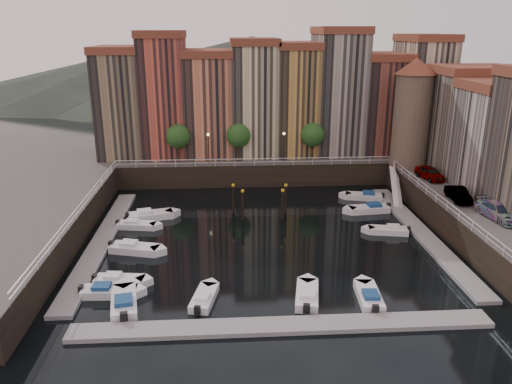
{
  "coord_description": "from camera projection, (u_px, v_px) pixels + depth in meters",
  "views": [
    {
      "loc": [
        -3.84,
        -47.39,
        20.21
      ],
      "look_at": [
        -0.56,
        4.0,
        3.29
      ],
      "focal_mm": 35.0,
      "sensor_mm": 36.0,
      "label": 1
    }
  ],
  "objects": [
    {
      "name": "dock_near",
      "position": [
        283.0,
        326.0,
        35.3
      ],
      "size": [
        30.0,
        2.0,
        0.35
      ],
      "primitive_type": "cube",
      "color": "gray",
      "rests_on": "ground"
    },
    {
      "name": "boat_left_1",
      "position": [
        119.0,
        280.0,
        41.34
      ],
      "size": [
        4.41,
        1.99,
        1.0
      ],
      "rotation": [
        0.0,
        0.0,
        -0.1
      ],
      "color": "white",
      "rests_on": "ground"
    },
    {
      "name": "ground",
      "position": [
        264.0,
        234.0,
        51.47
      ],
      "size": [
        200.0,
        200.0,
        0.0
      ],
      "primitive_type": "plane",
      "color": "black",
      "rests_on": "ground"
    },
    {
      "name": "boat_left_4",
      "position": [
        149.0,
        215.0,
        55.54
      ],
      "size": [
        5.3,
        3.0,
        1.19
      ],
      "rotation": [
        0.0,
        0.0,
        0.25
      ],
      "color": "white",
      "rests_on": "ground"
    },
    {
      "name": "car_b",
      "position": [
        458.0,
        195.0,
        51.82
      ],
      "size": [
        1.77,
        4.4,
        1.42
      ],
      "primitive_type": "imported",
      "rotation": [
        0.0,
        0.0,
        -0.06
      ],
      "color": "gray",
      "rests_on": "quay_right"
    },
    {
      "name": "car_c",
      "position": [
        499.0,
        212.0,
        46.89
      ],
      "size": [
        2.83,
        5.46,
        1.51
      ],
      "primitive_type": "imported",
      "rotation": [
        0.0,
        0.0,
        0.14
      ],
      "color": "gray",
      "rests_on": "quay_right"
    },
    {
      "name": "boat_left_2",
      "position": [
        134.0,
        248.0,
        47.24
      ],
      "size": [
        5.07,
        2.93,
        1.13
      ],
      "rotation": [
        0.0,
        0.0,
        -0.26
      ],
      "color": "white",
      "rests_on": "ground"
    },
    {
      "name": "mountains",
      "position": [
        241.0,
        70.0,
        153.4
      ],
      "size": [
        145.0,
        100.0,
        18.0
      ],
      "color": "#2D382D",
      "rests_on": "ground"
    },
    {
      "name": "promenade_trees",
      "position": [
        243.0,
        136.0,
        66.59
      ],
      "size": [
        21.2,
        3.2,
        5.2
      ],
      "color": "black",
      "rests_on": "quay_far"
    },
    {
      "name": "dock_right",
      "position": [
        421.0,
        232.0,
        51.45
      ],
      "size": [
        2.0,
        28.0,
        0.35
      ],
      "primitive_type": "cube",
      "color": "gray",
      "rests_on": "ground"
    },
    {
      "name": "boat_left_0",
      "position": [
        108.0,
        291.0,
        39.58
      ],
      "size": [
        4.6,
        1.84,
        1.05
      ],
      "rotation": [
        0.0,
        0.0,
        -0.04
      ],
      "color": "white",
      "rests_on": "ground"
    },
    {
      "name": "car_a",
      "position": [
        430.0,
        174.0,
        59.32
      ],
      "size": [
        2.59,
        4.77,
        1.54
      ],
      "primitive_type": "imported",
      "rotation": [
        0.0,
        0.0,
        0.18
      ],
      "color": "gray",
      "rests_on": "quay_right"
    },
    {
      "name": "boat_near_0",
      "position": [
        124.0,
        303.0,
        37.84
      ],
      "size": [
        2.74,
        5.28,
        1.18
      ],
      "rotation": [
        0.0,
        0.0,
        1.76
      ],
      "color": "white",
      "rests_on": "ground"
    },
    {
      "name": "far_terrace",
      "position": [
        274.0,
        97.0,
        70.54
      ],
      "size": [
        48.7,
        10.3,
        17.5
      ],
      "color": "#816E52",
      "rests_on": "quay_far"
    },
    {
      "name": "right_terrace",
      "position": [
        506.0,
        132.0,
        53.7
      ],
      "size": [
        9.3,
        24.3,
        14.0
      ],
      "color": "#7A6D5C",
      "rests_on": "quay_right"
    },
    {
      "name": "boat_near_1",
      "position": [
        204.0,
        298.0,
        38.61
      ],
      "size": [
        2.34,
        4.37,
        0.98
      ],
      "rotation": [
        0.0,
        0.0,
        1.36
      ],
      "color": "white",
      "rests_on": "ground"
    },
    {
      "name": "boat_left_3",
      "position": [
        136.0,
        225.0,
        52.97
      ],
      "size": [
        4.4,
        2.17,
        0.99
      ],
      "rotation": [
        0.0,
        0.0,
        -0.16
      ],
      "color": "white",
      "rests_on": "ground"
    },
    {
      "name": "mooring_pilings",
      "position": [
        261.0,
        202.0,
        55.94
      ],
      "size": [
        6.32,
        2.6,
        3.78
      ],
      "color": "black",
      "rests_on": "ground"
    },
    {
      "name": "boat_right_4",
      "position": [
        365.0,
        196.0,
        61.97
      ],
      "size": [
        4.85,
        2.74,
        1.09
      ],
      "rotation": [
        0.0,
        0.0,
        2.9
      ],
      "color": "white",
      "rests_on": "ground"
    },
    {
      "name": "boat_right_2",
      "position": [
        389.0,
        230.0,
        51.61
      ],
      "size": [
        4.34,
        2.23,
        0.97
      ],
      "rotation": [
        0.0,
        0.0,
        2.96
      ],
      "color": "white",
      "rests_on": "ground"
    },
    {
      "name": "boat_right_3",
      "position": [
        370.0,
        209.0,
        57.6
      ],
      "size": [
        5.0,
        2.26,
        1.13
      ],
      "rotation": [
        0.0,
        0.0,
        3.25
      ],
      "color": "white",
      "rests_on": "ground"
    },
    {
      "name": "quay_far",
      "position": [
        250.0,
        158.0,
        75.66
      ],
      "size": [
        80.0,
        20.0,
        3.0
      ],
      "primitive_type": "cube",
      "color": "black",
      "rests_on": "ground"
    },
    {
      "name": "gangway",
      "position": [
        396.0,
        185.0,
        61.39
      ],
      "size": [
        2.78,
        8.32,
        3.73
      ],
      "color": "white",
      "rests_on": "ground"
    },
    {
      "name": "street_lamps",
      "position": [
        246.0,
        142.0,
        65.88
      ],
      "size": [
        10.36,
        0.36,
        4.18
      ],
      "color": "black",
      "rests_on": "quay_far"
    },
    {
      "name": "dock_left",
      "position": [
        102.0,
        241.0,
        49.49
      ],
      "size": [
        2.0,
        28.0,
        0.35
      ],
      "primitive_type": "cube",
      "color": "gray",
      "rests_on": "ground"
    },
    {
      "name": "boat_near_3",
      "position": [
        369.0,
        297.0,
        38.78
      ],
      "size": [
        1.98,
        4.67,
        1.06
      ],
      "rotation": [
        0.0,
        0.0,
        1.5
      ],
      "color": "white",
      "rests_on": "ground"
    },
    {
      "name": "corner_tower",
      "position": [
        412.0,
        111.0,
        63.25
      ],
      "size": [
        5.2,
        5.2,
        13.8
      ],
      "color": "#6B5B4C",
      "rests_on": "quay_right"
    },
    {
      "name": "boat_near_2",
      "position": [
        307.0,
        296.0,
        38.92
      ],
      "size": [
        2.49,
        4.84,
        1.09
      ],
      "rotation": [
        0.0,
        0.0,
        1.39
      ],
      "color": "white",
      "rests_on": "ground"
    },
    {
      "name": "railings",
      "position": [
        261.0,
        185.0,
        54.92
      ],
      "size": [
        36.08,
        34.04,
        0.52
      ],
      "color": "white",
      "rests_on": "ground"
    }
  ]
}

